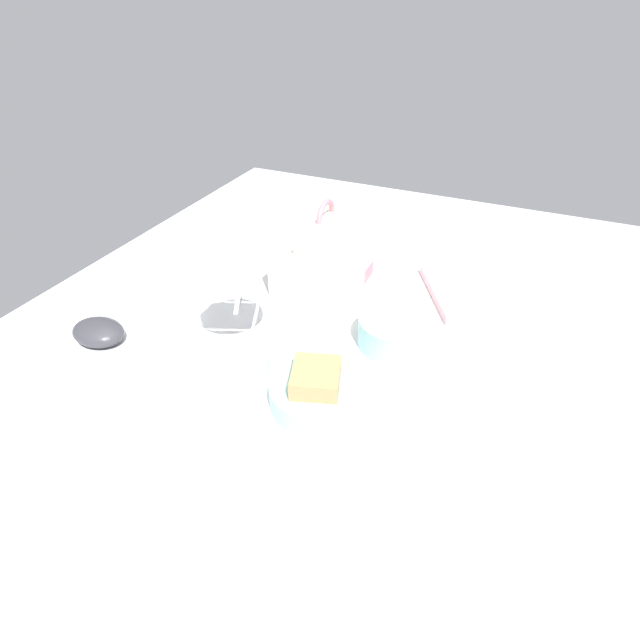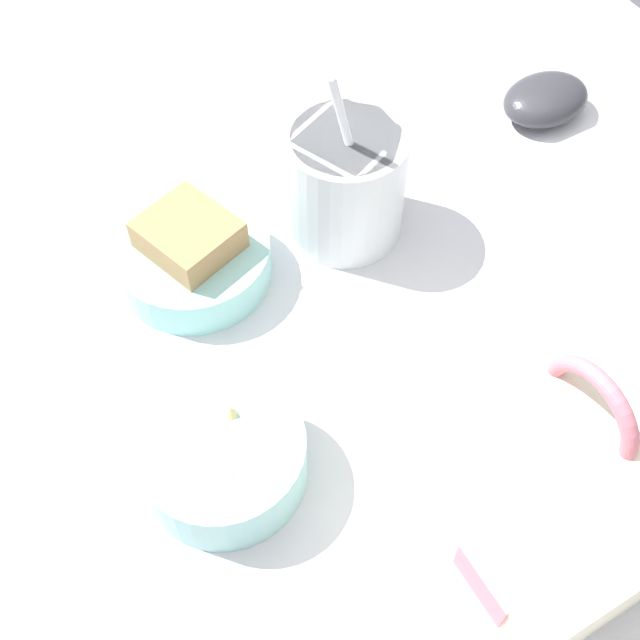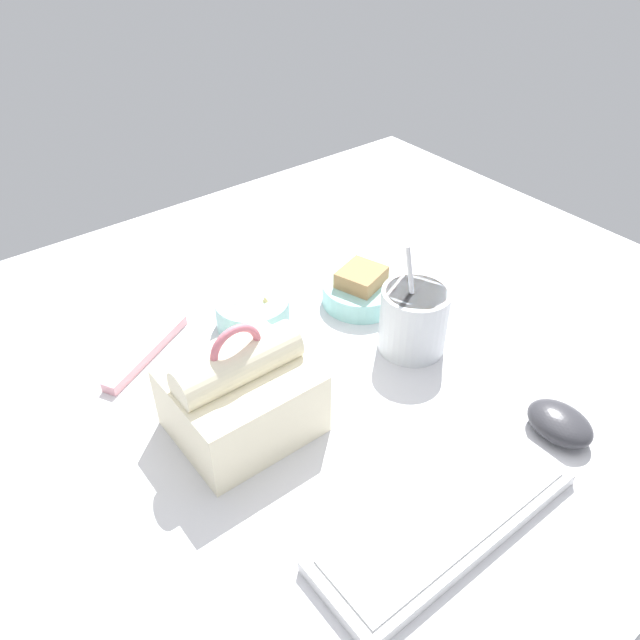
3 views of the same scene
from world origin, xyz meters
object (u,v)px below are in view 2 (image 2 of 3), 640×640
(bento_bowl_snacks, at_px, (223,456))
(bento_bowl_sandwich, at_px, (193,256))
(lunch_bag, at_px, (556,469))
(computer_mouse, at_px, (546,99))
(soup_cup, at_px, (345,181))

(bento_bowl_snacks, bearing_deg, bento_bowl_sandwich, 161.76)
(bento_bowl_sandwich, xyz_separation_m, bento_bowl_snacks, (0.18, -0.06, 0.00))
(bento_bowl_sandwich, bearing_deg, lunch_bag, 21.17)
(lunch_bag, xyz_separation_m, computer_mouse, (-0.32, 0.26, -0.04))
(lunch_bag, height_order, bento_bowl_snacks, lunch_bag)
(lunch_bag, relative_size, computer_mouse, 1.93)
(lunch_bag, xyz_separation_m, bento_bowl_sandwich, (-0.31, -0.12, -0.04))
(computer_mouse, bearing_deg, lunch_bag, -39.56)
(bento_bowl_snacks, relative_size, computer_mouse, 1.31)
(bento_bowl_sandwich, height_order, bento_bowl_snacks, bento_bowl_sandwich)
(computer_mouse, bearing_deg, bento_bowl_sandwich, -88.24)
(lunch_bag, relative_size, soup_cup, 1.00)
(soup_cup, bearing_deg, computer_mouse, 96.29)
(bento_bowl_snacks, xyz_separation_m, computer_mouse, (-0.19, 0.44, -0.01))
(bento_bowl_sandwich, bearing_deg, computer_mouse, 91.76)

